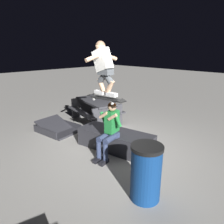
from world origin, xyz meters
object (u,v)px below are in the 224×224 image
(ledge_box_main, at_px, (116,140))
(picnic_table_back, at_px, (96,108))
(skater_airborne, at_px, (103,66))
(person_sitting_on_ledge, at_px, (109,128))
(trash_bin, at_px, (146,172))
(kicker_ramp, at_px, (58,129))
(skateboard, at_px, (106,98))

(ledge_box_main, height_order, picnic_table_back, picnic_table_back)
(skater_airborne, bearing_deg, person_sitting_on_ledge, -159.80)
(trash_bin, bearing_deg, picnic_table_back, -28.36)
(kicker_ramp, bearing_deg, picnic_table_back, -94.13)
(skateboard, distance_m, picnic_table_back, 2.62)
(person_sitting_on_ledge, height_order, kicker_ramp, person_sitting_on_ledge)
(trash_bin, bearing_deg, skateboard, -18.62)
(trash_bin, bearing_deg, skater_airborne, -17.91)
(skater_airborne, bearing_deg, kicker_ramp, 0.94)
(ledge_box_main, height_order, trash_bin, trash_bin)
(kicker_ramp, distance_m, picnic_table_back, 1.50)
(person_sitting_on_ledge, relative_size, kicker_ramp, 1.01)
(person_sitting_on_ledge, xyz_separation_m, skater_airborne, (0.13, 0.05, 1.36))
(skateboard, relative_size, trash_bin, 1.05)
(skateboard, relative_size, skater_airborne, 0.92)
(ledge_box_main, xyz_separation_m, person_sitting_on_ledge, (-0.17, 0.38, 0.49))
(kicker_ramp, height_order, picnic_table_back, picnic_table_back)
(kicker_ramp, bearing_deg, person_sitting_on_ledge, -177.92)
(ledge_box_main, relative_size, skater_airborne, 1.71)
(ledge_box_main, bearing_deg, skateboard, 103.85)
(kicker_ramp, bearing_deg, skateboard, -179.03)
(skateboard, xyz_separation_m, picnic_table_back, (2.03, -1.40, -0.90))
(ledge_box_main, relative_size, person_sitting_on_ledge, 1.47)
(ledge_box_main, relative_size, skateboard, 1.86)
(person_sitting_on_ledge, xyz_separation_m, skateboard, (0.07, 0.04, 0.68))
(skateboard, distance_m, skater_airborne, 0.69)
(person_sitting_on_ledge, distance_m, picnic_table_back, 2.50)
(ledge_box_main, relative_size, kicker_ramp, 1.49)
(kicker_ramp, relative_size, trash_bin, 1.32)
(skateboard, xyz_separation_m, skater_airborne, (0.06, 0.00, 0.69))
(skateboard, distance_m, kicker_ramp, 2.51)
(person_sitting_on_ledge, distance_m, trash_bin, 1.55)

